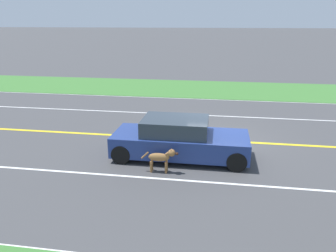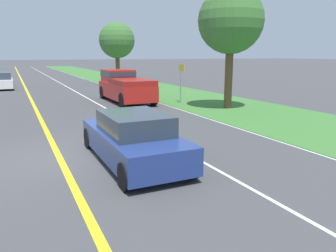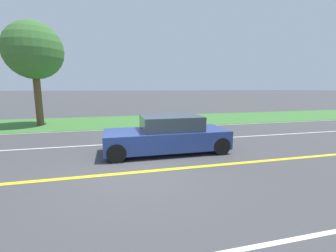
% 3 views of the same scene
% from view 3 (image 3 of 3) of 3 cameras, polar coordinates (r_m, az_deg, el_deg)
% --- Properties ---
extents(ground_plane, '(400.00, 400.00, 0.00)m').
position_cam_3_polar(ground_plane, '(6.63, -7.05, -11.51)').
color(ground_plane, '#424244').
extents(centre_divider_line, '(0.18, 160.00, 0.01)m').
position_cam_3_polar(centre_divider_line, '(6.62, -7.05, -11.48)').
color(centre_divider_line, yellow).
rests_on(centre_divider_line, ground).
extents(lane_edge_line_right, '(0.14, 160.00, 0.01)m').
position_cam_3_polar(lane_edge_line_right, '(13.37, -10.70, -0.75)').
color(lane_edge_line_right, white).
rests_on(lane_edge_line_right, ground).
extents(lane_dash_same_dir, '(0.10, 160.00, 0.01)m').
position_cam_3_polar(lane_dash_same_dir, '(9.96, -9.51, -4.30)').
color(lane_dash_same_dir, white).
rests_on(lane_dash_same_dir, ground).
extents(grass_verge_right, '(6.00, 160.00, 0.03)m').
position_cam_3_polar(grass_verge_right, '(16.33, -11.32, 1.14)').
color(grass_verge_right, '#3D7533').
rests_on(grass_verge_right, ground).
extents(ego_car, '(1.82, 4.50, 1.37)m').
position_cam_3_polar(ego_car, '(8.37, -0.17, -2.37)').
color(ego_car, navy).
rests_on(ego_car, ground).
extents(dog, '(0.23, 1.16, 0.78)m').
position_cam_3_polar(dog, '(9.65, 0.31, -1.68)').
color(dog, olive).
rests_on(dog, ground).
extents(roadside_tree_right_near, '(3.42, 3.42, 6.32)m').
position_cam_3_polar(roadside_tree_right_near, '(16.45, -30.95, 15.97)').
color(roadside_tree_right_near, brown).
rests_on(roadside_tree_right_near, ground).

